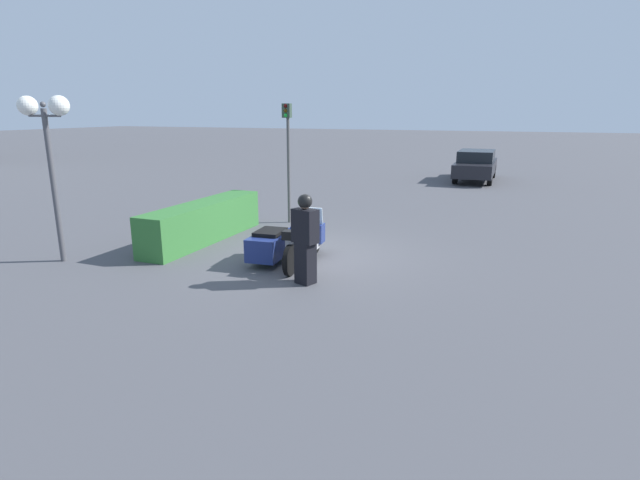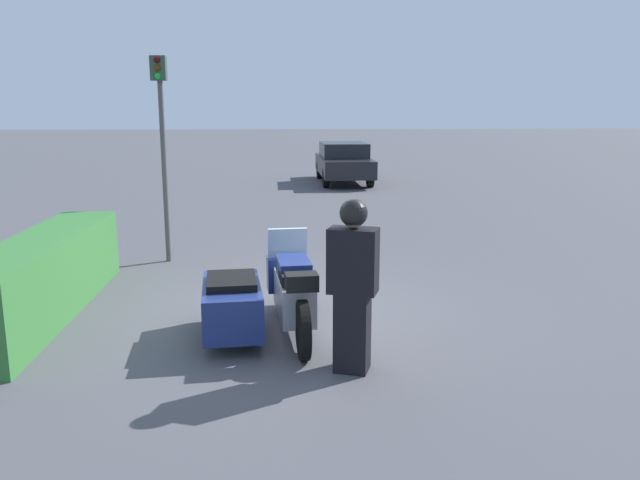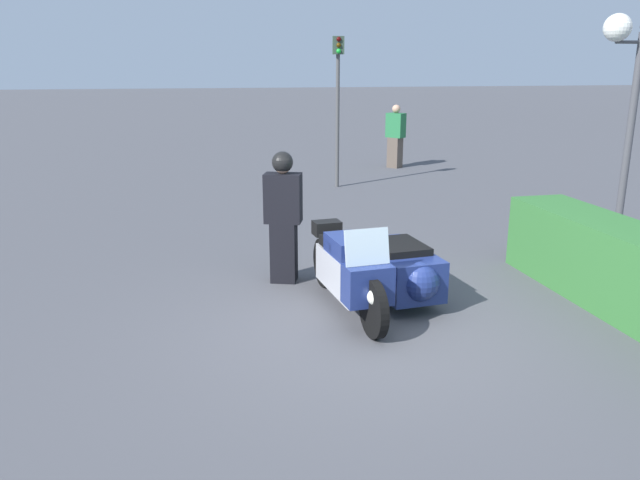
# 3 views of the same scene
# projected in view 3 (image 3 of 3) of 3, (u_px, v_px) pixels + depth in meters

# --- Properties ---
(ground_plane) EXTENTS (160.00, 160.00, 0.00)m
(ground_plane) POSITION_uv_depth(u_px,v_px,m) (372.00, 329.00, 6.97)
(ground_plane) COLOR #4C4C51
(police_motorcycle) EXTENTS (2.37, 1.36, 1.16)m
(police_motorcycle) POSITION_uv_depth(u_px,v_px,m) (379.00, 270.00, 7.54)
(police_motorcycle) COLOR black
(police_motorcycle) RESTS_ON ground
(officer_rider) EXTENTS (0.44, 0.55, 1.77)m
(officer_rider) POSITION_uv_depth(u_px,v_px,m) (283.00, 214.00, 8.31)
(officer_rider) COLOR black
(officer_rider) RESTS_ON ground
(hedge_bush_curbside) EXTENTS (4.34, 0.83, 1.01)m
(hedge_bush_curbside) POSITION_uv_depth(u_px,v_px,m) (634.00, 274.00, 7.25)
(hedge_bush_curbside) COLOR #337033
(hedge_bush_curbside) RESTS_ON ground
(twin_lamp_post) EXTENTS (0.41, 1.32, 3.61)m
(twin_lamp_post) POSITION_uv_depth(u_px,v_px,m) (640.00, 57.00, 9.57)
(twin_lamp_post) COLOR #4C4C51
(twin_lamp_post) RESTS_ON ground
(traffic_light_far) EXTENTS (0.23, 0.28, 3.50)m
(traffic_light_far) POSITION_uv_depth(u_px,v_px,m) (338.00, 90.00, 14.57)
(traffic_light_far) COLOR #4C4C4C
(traffic_light_far) RESTS_ON ground
(pedestrian_bystander) EXTENTS (0.59, 0.55, 1.79)m
(pedestrian_bystander) POSITION_uv_depth(u_px,v_px,m) (395.00, 136.00, 17.86)
(pedestrian_bystander) COLOR brown
(pedestrian_bystander) RESTS_ON ground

